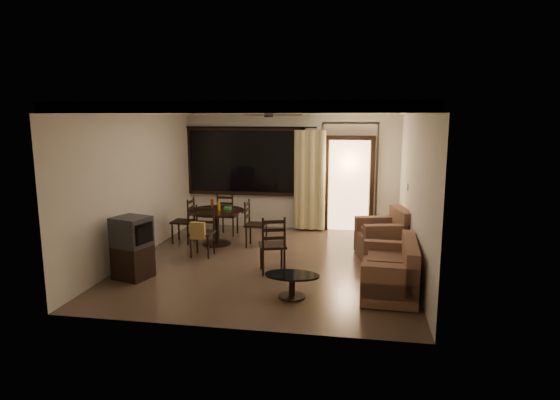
% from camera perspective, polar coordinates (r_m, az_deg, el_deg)
% --- Properties ---
extents(ground, '(5.50, 5.50, 0.00)m').
position_cam_1_polar(ground, '(8.61, -1.31, -7.59)').
color(ground, '#7F6651').
rests_on(ground, ground).
extents(room_shell, '(5.50, 6.70, 5.50)m').
position_cam_1_polar(room_shell, '(9.90, 3.98, 5.53)').
color(room_shell, beige).
rests_on(room_shell, ground).
extents(dining_table, '(1.16, 1.16, 0.94)m').
position_cam_1_polar(dining_table, '(9.75, -7.76, -2.10)').
color(dining_table, black).
rests_on(dining_table, ground).
extents(dining_chair_west, '(0.43, 0.43, 0.95)m').
position_cam_1_polar(dining_chair_west, '(10.06, -11.66, -3.52)').
color(dining_chair_west, black).
rests_on(dining_chair_west, ground).
extents(dining_chair_east, '(0.43, 0.43, 0.95)m').
position_cam_1_polar(dining_chair_east, '(9.58, -2.97, -4.01)').
color(dining_chair_east, black).
rests_on(dining_chair_east, ground).
extents(dining_chair_south, '(0.43, 0.49, 0.95)m').
position_cam_1_polar(dining_chair_south, '(9.02, -9.46, -4.88)').
color(dining_chair_south, black).
rests_on(dining_chair_south, ground).
extents(dining_chair_north, '(0.43, 0.43, 0.95)m').
position_cam_1_polar(dining_chair_north, '(10.54, -6.39, -2.76)').
color(dining_chair_north, black).
rests_on(dining_chair_north, ground).
extents(tv_cabinet, '(0.65, 0.61, 1.03)m').
position_cam_1_polar(tv_cabinet, '(8.03, -17.56, -5.55)').
color(tv_cabinet, black).
rests_on(tv_cabinet, ground).
extents(sofa, '(0.85, 1.51, 0.79)m').
position_cam_1_polar(sofa, '(7.30, 13.55, -8.56)').
color(sofa, '#462920').
rests_on(sofa, ground).
extents(armchair, '(1.08, 1.08, 0.90)m').
position_cam_1_polar(armchair, '(9.04, 12.79, -4.52)').
color(armchair, '#462920').
rests_on(armchair, ground).
extents(coffee_table, '(0.80, 0.48, 0.35)m').
position_cam_1_polar(coffee_table, '(6.94, 1.47, -9.96)').
color(coffee_table, black).
rests_on(coffee_table, ground).
extents(side_chair, '(0.55, 0.55, 1.00)m').
position_cam_1_polar(side_chair, '(7.98, -0.90, -6.80)').
color(side_chair, black).
rests_on(side_chair, ground).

